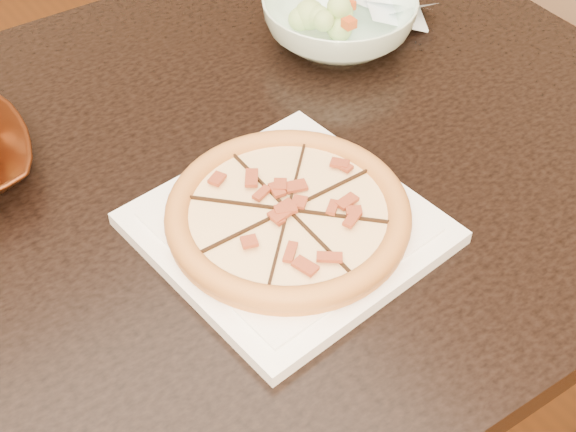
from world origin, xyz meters
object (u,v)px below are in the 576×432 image
salad_bowl (339,20)px  pizza (288,214)px  plate (288,227)px  dining_table (164,244)px

salad_bowl → pizza: bearing=-136.3°
plate → salad_bowl: 0.43m
pizza → plate: bearing=-14.2°
pizza → dining_table: bearing=122.1°
dining_table → pizza: 0.22m
pizza → salad_bowl: salad_bowl is taller
dining_table → salad_bowl: bearing=19.2°
salad_bowl → dining_table: bearing=-160.8°
dining_table → pizza: bearing=-57.9°
plate → pizza: size_ratio=1.15×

